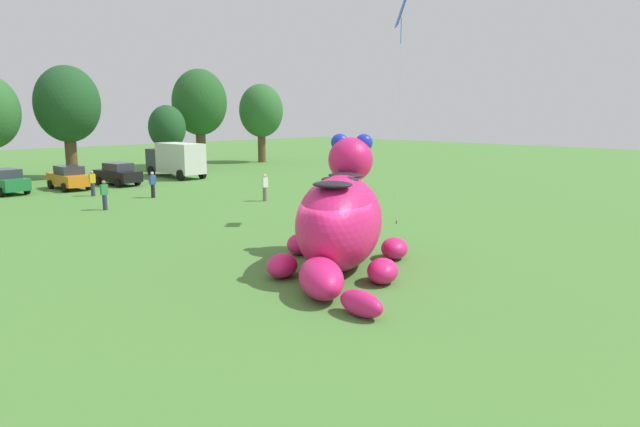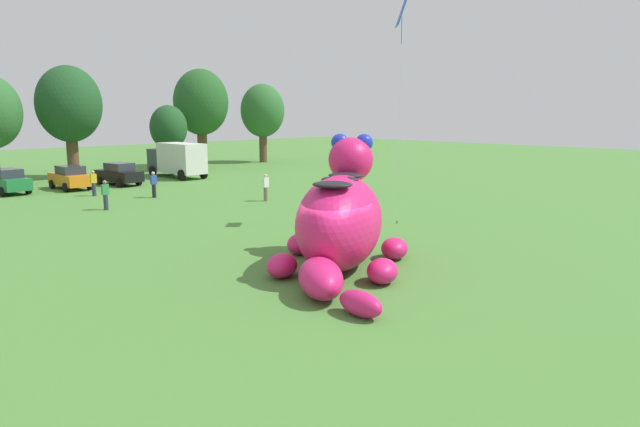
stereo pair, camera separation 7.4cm
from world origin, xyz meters
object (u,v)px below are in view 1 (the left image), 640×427
car_orange (69,178)px  spectator_wandering (265,188)px  giant_inflatable_creature (340,221)px  car_green (5,181)px  car_black (118,174)px  box_truck (176,159)px  spectator_by_cars (153,185)px  spectator_far_side (92,183)px  tethered_flying_kite (401,15)px  spectator_mid_field (104,195)px

car_orange → spectator_wandering: bearing=-65.5°
giant_inflatable_creature → car_green: (-2.49, 29.09, -0.86)m
car_orange → spectator_wandering: 15.73m
car_black → box_truck: (5.97, 1.45, 0.74)m
spectator_by_cars → spectator_far_side: size_ratio=1.00×
car_green → spectator_wandering: bearing=-54.9°
car_green → spectator_wandering: size_ratio=2.50×
spectator_by_cars → spectator_wandering: bearing=-55.7°
spectator_by_cars → spectator_wandering: same height
box_truck → car_black: bearing=-166.4°
box_truck → car_orange: bearing=-172.4°
tethered_flying_kite → car_black: bearing=96.7°
spectator_far_side → spectator_mid_field: bearing=-107.5°
giant_inflatable_creature → spectator_wandering: (8.07, 14.06, -0.86)m
car_green → box_truck: bearing=2.3°
box_truck → tethered_flying_kite: 27.53m
giant_inflatable_creature → tethered_flying_kite: (8.03, 3.63, 8.34)m
giant_inflatable_creature → car_black: size_ratio=1.84×
spectator_wandering → giant_inflatable_creature: bearing=-119.9°
box_truck → spectator_far_side: (-9.81, -5.80, -0.75)m
box_truck → tethered_flying_kite: (-3.09, -26.02, 8.45)m
box_truck → spectator_far_side: size_ratio=3.75×
giant_inflatable_creature → car_green: 29.21m
box_truck → spectator_far_side: box_truck is taller
spectator_by_cars → box_truck: bearing=51.8°
spectator_wandering → spectator_far_side: same height
car_green → tethered_flying_kite: bearing=-67.5°
car_black → spectator_by_cars: 7.98m
car_green → spectator_mid_field: 11.34m
giant_inflatable_creature → tethered_flying_kite: bearing=24.3°
spectator_wandering → box_truck: bearing=78.9°
giant_inflatable_creature → spectator_by_cars: giant_inflatable_creature is taller
spectator_wandering → car_black: bearing=101.6°
spectator_by_cars → tethered_flying_kite: 19.54m
car_orange → box_truck: bearing=7.6°
spectator_by_cars → spectator_far_side: 4.30m
spectator_by_cars → giant_inflatable_creature: bearing=-100.6°
giant_inflatable_creature → spectator_mid_field: size_ratio=4.62×
car_green → car_orange: bearing=-10.1°
giant_inflatable_creature → car_orange: 28.42m
spectator_by_cars → car_green: bearing=125.6°
car_orange → box_truck: size_ratio=0.64×
giant_inflatable_creature → box_truck: bearing=69.4°
car_green → spectator_wandering: 18.37m
giant_inflatable_creature → tethered_flying_kite: size_ratio=0.72×
box_truck → spectator_mid_field: (-11.69, -11.73, -0.75)m
spectator_by_cars → spectator_mid_field: bearing=-151.0°
giant_inflatable_creature → spectator_wandering: giant_inflatable_creature is taller
spectator_by_cars → spectator_wandering: 7.60m
spectator_by_cars → tethered_flying_kite: (4.24, -16.71, 9.20)m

